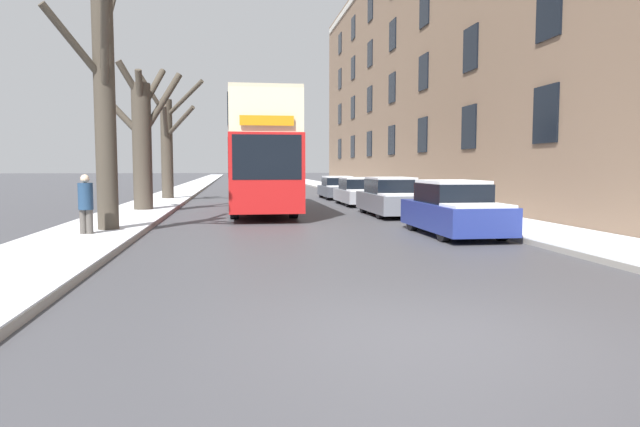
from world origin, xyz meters
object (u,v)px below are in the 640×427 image
at_px(bare_tree_left_1, 143,139).
at_px(parked_car_3, 338,188).
at_px(parked_car_0, 454,210).
at_px(parked_car_1, 391,198).
at_px(double_decker_bus, 260,150).
at_px(pedestrian_left_sidewalk, 86,204).
at_px(bare_tree_left_0, 104,102).
at_px(bare_tree_left_2, 168,143).
at_px(parked_car_2, 358,192).

distance_m(bare_tree_left_1, parked_car_3, 13.44).
relative_size(parked_car_0, parked_car_1, 0.95).
relative_size(double_decker_bus, parked_car_1, 2.50).
xyz_separation_m(parked_car_3, pedestrian_left_sidewalk, (-9.76, -17.65, 0.31)).
bearing_deg(bare_tree_left_0, double_decker_bus, 60.11).
bearing_deg(bare_tree_left_0, parked_car_3, 60.51).
distance_m(bare_tree_left_2, parked_car_0, 19.67).
relative_size(bare_tree_left_2, parked_car_3, 1.62).
relative_size(bare_tree_left_0, bare_tree_left_2, 1.03).
bearing_deg(bare_tree_left_1, parked_car_1, -15.13).
bearing_deg(pedestrian_left_sidewalk, bare_tree_left_0, 79.76).
distance_m(bare_tree_left_2, parked_car_1, 14.52).
bearing_deg(bare_tree_left_2, pedestrian_left_sidewalk, -90.71).
xyz_separation_m(double_decker_bus, pedestrian_left_sidewalk, (-4.83, -8.81, -1.65)).
bearing_deg(double_decker_bus, parked_car_1, -29.95).
bearing_deg(parked_car_3, parked_car_1, -90.00).
relative_size(parked_car_1, parked_car_2, 1.04).
xyz_separation_m(bare_tree_left_2, pedestrian_left_sidewalk, (-0.21, -16.62, -2.24)).
bearing_deg(parked_car_3, parked_car_2, -90.00).
height_order(parked_car_2, parked_car_3, parked_car_2).
distance_m(double_decker_bus, parked_car_2, 6.21).
xyz_separation_m(bare_tree_left_1, parked_car_0, (9.62, -8.96, -2.31)).
xyz_separation_m(parked_car_0, parked_car_2, (0.00, 12.44, -0.07)).
distance_m(bare_tree_left_2, parked_car_3, 9.94).
bearing_deg(parked_car_0, bare_tree_left_0, 171.80).
distance_m(bare_tree_left_0, double_decker_bus, 9.10).
height_order(bare_tree_left_1, parked_car_2, bare_tree_left_1).
distance_m(parked_car_1, parked_car_2, 6.08).
bearing_deg(bare_tree_left_1, parked_car_2, 19.87).
bearing_deg(bare_tree_left_0, parked_car_2, 49.59).
bearing_deg(parked_car_3, bare_tree_left_0, -119.49).
bearing_deg(parked_car_1, bare_tree_left_0, -152.06).
height_order(bare_tree_left_0, parked_car_1, bare_tree_left_0).
bearing_deg(parked_car_1, parked_car_0, -90.00).
bearing_deg(parked_car_3, pedestrian_left_sidewalk, -118.94).
bearing_deg(bare_tree_left_0, pedestrian_left_sidewalk, -108.56).
bearing_deg(parked_car_2, bare_tree_left_0, -130.41).
xyz_separation_m(bare_tree_left_0, double_decker_bus, (4.51, 7.84, -1.06)).
xyz_separation_m(double_decker_bus, parked_car_3, (4.92, 8.84, -1.96)).
height_order(parked_car_1, parked_car_2, parked_car_1).
bearing_deg(double_decker_bus, pedestrian_left_sidewalk, -118.75).
relative_size(bare_tree_left_0, parked_car_1, 1.56).
distance_m(bare_tree_left_2, pedestrian_left_sidewalk, 16.78).
distance_m(bare_tree_left_1, parked_car_0, 13.35).
bearing_deg(bare_tree_left_2, parked_car_2, -25.59).
xyz_separation_m(bare_tree_left_0, parked_car_3, (9.43, 16.68, -3.02)).
height_order(bare_tree_left_0, parked_car_0, bare_tree_left_0).
xyz_separation_m(bare_tree_left_0, bare_tree_left_1, (-0.19, 7.60, -0.63)).
xyz_separation_m(bare_tree_left_2, parked_car_2, (9.55, -4.57, -2.55)).
bearing_deg(parked_car_1, pedestrian_left_sidewalk, -148.52).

